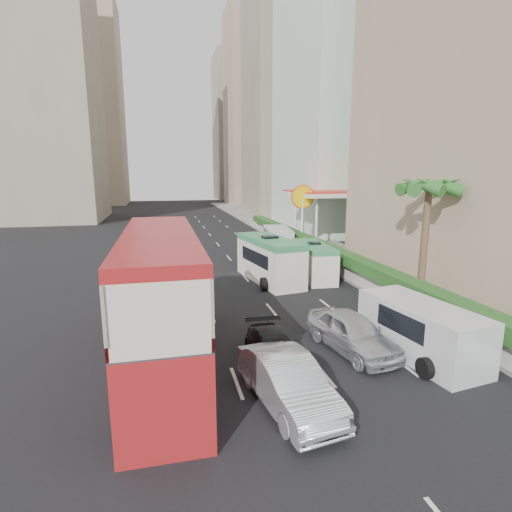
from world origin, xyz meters
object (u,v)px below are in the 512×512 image
object	(u,v)px
car_silver_lane_a	(288,405)
minibus_near	(270,260)
van_asset	(252,262)
double_decker_bus	(162,301)
shell_station	(324,218)
palm_tree	(424,245)
panel_van_far	(278,240)
car_black	(274,366)
panel_van_near	(420,330)
minibus_far	(314,261)
car_silver_lane_b	(351,351)

from	to	relation	value
car_silver_lane_a	minibus_near	xyz separation A→B (m)	(3.35, 14.59, 1.46)
minibus_near	van_asset	bearing A→B (deg)	78.74
double_decker_bus	van_asset	bearing A→B (deg)	67.00
van_asset	shell_station	world-z (taller)	shell_station
double_decker_bus	palm_tree	distance (m)	14.39
double_decker_bus	minibus_near	bearing A→B (deg)	57.05
minibus_near	shell_station	world-z (taller)	shell_station
minibus_near	panel_van_far	world-z (taller)	minibus_near
double_decker_bus	car_black	bearing A→B (deg)	-15.62
palm_tree	van_asset	bearing A→B (deg)	116.65
car_silver_lane_a	shell_station	world-z (taller)	shell_station
car_black	minibus_near	bearing A→B (deg)	77.43
car_silver_lane_a	car_black	distance (m)	2.61
panel_van_near	shell_station	world-z (taller)	shell_station
van_asset	panel_van_near	bearing A→B (deg)	-74.48
minibus_near	panel_van_far	size ratio (longest dim) A/B	1.21
panel_van_near	shell_station	distance (m)	25.31
car_silver_lane_a	panel_van_far	size ratio (longest dim) A/B	0.88
palm_tree	double_decker_bus	bearing A→B (deg)	-163.84
minibus_far	shell_station	distance (m)	13.45
minibus_near	car_silver_lane_b	bearing A→B (deg)	-97.51
shell_station	car_silver_lane_a	bearing A→B (deg)	-114.72
minibus_far	palm_tree	distance (m)	8.10
car_black	car_silver_lane_a	bearing A→B (deg)	-94.91
double_decker_bus	palm_tree	world-z (taller)	palm_tree
minibus_far	panel_van_near	xyz separation A→B (m)	(-0.36, -12.45, -0.13)
car_silver_lane_b	car_silver_lane_a	bearing A→B (deg)	-149.99
minibus_near	panel_van_far	xyz separation A→B (m)	(3.53, 10.15, -0.37)
van_asset	panel_van_near	size ratio (longest dim) A/B	0.92
car_silver_lane_b	shell_station	bearing A→B (deg)	59.76
car_silver_lane_b	car_black	bearing A→B (deg)	179.24
panel_van_near	palm_tree	world-z (taller)	palm_tree
shell_station	panel_van_far	bearing A→B (deg)	-160.05
panel_van_near	palm_tree	xyz separation A→B (m)	(3.91, 5.50, 2.32)
panel_van_far	palm_tree	world-z (taller)	palm_tree
double_decker_bus	panel_van_near	bearing A→B (deg)	-8.64
car_silver_lane_b	panel_van_far	bearing A→B (deg)	71.47
double_decker_bus	car_silver_lane_a	world-z (taller)	double_decker_bus
panel_van_far	car_silver_lane_a	bearing A→B (deg)	-97.55
panel_van_near	palm_tree	bearing A→B (deg)	46.35
double_decker_bus	panel_van_near	world-z (taller)	double_decker_bus
minibus_far	panel_van_far	distance (m)	10.09
van_asset	panel_van_near	xyz separation A→B (m)	(2.64, -18.56, 1.06)
double_decker_bus	car_black	size ratio (longest dim) A/B	2.56
minibus_far	panel_van_near	size ratio (longest dim) A/B	1.01
car_black	minibus_far	size ratio (longest dim) A/B	0.80
car_black	minibus_near	distance (m)	12.46
car_silver_lane_a	van_asset	xyz separation A→B (m)	(3.54, 20.77, 0.00)
car_silver_lane_b	minibus_far	distance (m)	11.89
double_decker_bus	shell_station	world-z (taller)	shell_station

